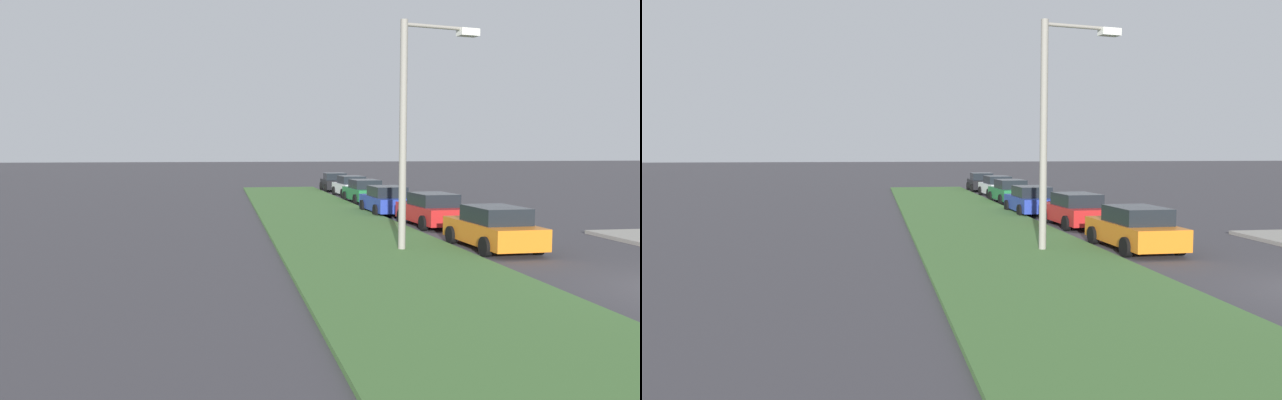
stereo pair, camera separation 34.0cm
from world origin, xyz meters
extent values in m
cube|color=#477238|center=(10.00, 6.69, 0.06)|extent=(60.00, 6.00, 0.12)
cube|color=orange|center=(7.00, 2.44, 0.57)|extent=(4.35, 1.93, 0.70)
cube|color=black|center=(6.80, 2.43, 1.19)|extent=(2.25, 1.67, 0.55)
cylinder|color=black|center=(8.32, 3.38, 0.32)|extent=(0.65, 0.24, 0.64)
cylinder|color=black|center=(8.37, 1.58, 0.32)|extent=(0.65, 0.24, 0.64)
cylinder|color=black|center=(5.62, 3.29, 0.32)|extent=(0.65, 0.24, 0.64)
cylinder|color=black|center=(5.68, 1.49, 0.32)|extent=(0.65, 0.24, 0.64)
cube|color=red|center=(13.24, 2.40, 0.57)|extent=(4.39, 2.04, 0.70)
cube|color=black|center=(13.04, 2.39, 1.19)|extent=(2.29, 1.72, 0.55)
cylinder|color=black|center=(14.54, 3.37, 0.32)|extent=(0.65, 0.26, 0.64)
cylinder|color=black|center=(14.64, 1.58, 0.32)|extent=(0.65, 0.26, 0.64)
cylinder|color=black|center=(11.84, 3.23, 0.32)|extent=(0.65, 0.26, 0.64)
cylinder|color=black|center=(11.94, 1.43, 0.32)|extent=(0.65, 0.26, 0.64)
cube|color=#23389E|center=(18.46, 3.04, 0.57)|extent=(4.34, 1.89, 0.70)
cube|color=black|center=(18.26, 3.04, 1.19)|extent=(2.23, 1.64, 0.55)
cylinder|color=black|center=(19.79, 3.97, 0.32)|extent=(0.64, 0.23, 0.64)
cylinder|color=black|center=(19.82, 2.17, 0.32)|extent=(0.64, 0.23, 0.64)
cylinder|color=black|center=(17.09, 3.91, 0.32)|extent=(0.64, 0.23, 0.64)
cylinder|color=black|center=(17.12, 2.11, 0.32)|extent=(0.64, 0.23, 0.64)
cube|color=#1E6B38|center=(25.23, 2.62, 0.57)|extent=(4.37, 1.96, 0.70)
cube|color=black|center=(25.03, 2.62, 1.19)|extent=(2.26, 1.68, 0.55)
cylinder|color=black|center=(26.55, 3.57, 0.32)|extent=(0.65, 0.24, 0.64)
cylinder|color=black|center=(26.62, 1.78, 0.32)|extent=(0.65, 0.24, 0.64)
cylinder|color=black|center=(23.85, 3.47, 0.32)|extent=(0.65, 0.24, 0.64)
cylinder|color=black|center=(23.92, 1.67, 0.32)|extent=(0.65, 0.24, 0.64)
cube|color=silver|center=(30.53, 2.37, 0.57)|extent=(4.37, 1.97, 0.70)
cube|color=black|center=(30.34, 2.36, 1.19)|extent=(2.26, 1.68, 0.55)
cylinder|color=black|center=(31.85, 3.32, 0.32)|extent=(0.65, 0.24, 0.64)
cylinder|color=black|center=(31.92, 1.52, 0.32)|extent=(0.65, 0.24, 0.64)
cylinder|color=black|center=(29.15, 3.21, 0.32)|extent=(0.65, 0.24, 0.64)
cylinder|color=black|center=(29.22, 1.42, 0.32)|extent=(0.65, 0.24, 0.64)
cube|color=black|center=(36.23, 2.50, 0.57)|extent=(4.36, 1.96, 0.70)
cube|color=black|center=(36.03, 2.51, 1.19)|extent=(2.26, 1.68, 0.55)
cylinder|color=black|center=(37.61, 3.35, 0.32)|extent=(0.65, 0.24, 0.64)
cylinder|color=black|center=(37.54, 1.55, 0.32)|extent=(0.65, 0.24, 0.64)
cylinder|color=black|center=(34.91, 3.45, 0.32)|extent=(0.65, 0.24, 0.64)
cylinder|color=black|center=(34.84, 1.65, 0.32)|extent=(0.65, 0.24, 0.64)
cylinder|color=gray|center=(6.83, 5.66, 3.75)|extent=(0.24, 0.24, 7.50)
cylinder|color=gray|center=(7.07, 4.49, 7.35)|extent=(0.60, 2.37, 0.12)
cube|color=silver|center=(7.32, 3.31, 7.25)|extent=(0.49, 0.76, 0.24)
camera|label=1|loc=(-12.33, 11.45, 3.39)|focal=34.31mm
camera|label=2|loc=(-12.39, 11.11, 3.39)|focal=34.31mm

